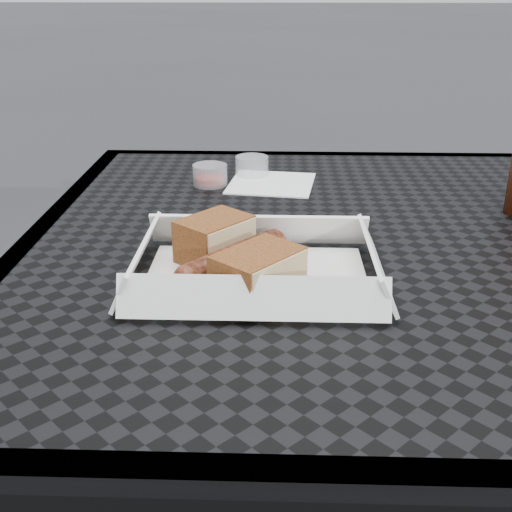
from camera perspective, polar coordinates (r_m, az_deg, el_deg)
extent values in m
cube|color=black|center=(0.76, 9.45, 1.14)|extent=(0.80, 0.80, 0.01)
cube|color=black|center=(0.44, 15.68, -19.43)|extent=(0.80, 0.03, 0.03)
cube|color=black|center=(1.13, 7.09, 8.29)|extent=(0.80, 0.03, 0.03)
cube|color=black|center=(0.81, -18.90, 0.96)|extent=(0.03, 0.80, 0.03)
cylinder|color=black|center=(1.26, -9.82, -8.29)|extent=(0.03, 0.03, 0.73)
cube|color=white|center=(0.64, 0.03, -1.93)|extent=(0.22, 0.15, 0.00)
cylinder|color=maroon|center=(0.65, -2.04, -0.26)|extent=(0.10, 0.11, 0.03)
sphere|color=maroon|center=(0.69, 1.55, 1.27)|extent=(0.03, 0.03, 0.03)
sphere|color=maroon|center=(0.61, -6.11, -2.00)|extent=(0.03, 0.03, 0.03)
cube|color=brown|center=(0.67, -3.70, 1.53)|extent=(0.09, 0.09, 0.05)
cube|color=brown|center=(0.60, 0.20, -1.44)|extent=(0.09, 0.10, 0.04)
cylinder|color=#E34E09|center=(0.60, 4.53, -3.58)|extent=(0.02, 0.02, 0.00)
torus|color=white|center=(0.60, 5.32, -3.80)|extent=(0.02, 0.02, 0.00)
cube|color=#B2D17F|center=(0.60, 5.57, -3.48)|extent=(0.02, 0.02, 0.00)
cube|color=white|center=(0.95, 1.38, 6.48)|extent=(0.14, 0.14, 0.00)
cylinder|color=maroon|center=(0.94, -4.11, 7.20)|extent=(0.05, 0.05, 0.03)
cylinder|color=silver|center=(0.98, -0.37, 7.98)|extent=(0.05, 0.05, 0.03)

